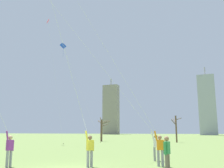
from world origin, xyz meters
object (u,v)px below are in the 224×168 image
(distant_kite_low_near_trees_blue, at_px, (66,53))
(bystander_watching_nearby, at_px, (167,153))
(bare_tree_center, at_px, (102,129))
(bare_tree_left_of_center, at_px, (176,128))
(kite_flyer_midfield_left_orange, at_px, (120,78))
(kite_flyer_midfield_right_teal, at_px, (140,124))
(distant_kite_high_overhead_red, at_px, (49,29))
(kite_flyer_midfield_center_yellow, at_px, (76,97))

(distant_kite_low_near_trees_blue, bearing_deg, bystander_watching_nearby, -50.33)
(distant_kite_low_near_trees_blue, relative_size, bare_tree_center, 3.60)
(bare_tree_left_of_center, bearing_deg, kite_flyer_midfield_left_orange, -89.77)
(bystander_watching_nearby, relative_size, bare_tree_left_of_center, 0.36)
(distant_kite_low_near_trees_blue, distance_m, bare_tree_left_of_center, 22.43)
(kite_flyer_midfield_right_teal, relative_size, distant_kite_high_overhead_red, 0.62)
(bare_tree_center, bearing_deg, distant_kite_high_overhead_red, -124.59)
(kite_flyer_midfield_center_yellow, relative_size, bare_tree_center, 2.70)
(bystander_watching_nearby, xyz_separation_m, distant_kite_high_overhead_red, (-23.22, 24.01, 18.67))
(distant_kite_low_near_trees_blue, bearing_deg, kite_flyer_midfield_center_yellow, -57.92)
(kite_flyer_midfield_left_orange, bearing_deg, distant_kite_low_near_trees_blue, 127.90)
(bare_tree_center, bearing_deg, kite_flyer_midfield_right_teal, -63.34)
(kite_flyer_midfield_left_orange, bearing_deg, bare_tree_center, 114.10)
(kite_flyer_midfield_right_teal, bearing_deg, distant_kite_low_near_trees_blue, 132.09)
(kite_flyer_midfield_center_yellow, distance_m, bare_tree_center, 35.55)
(kite_flyer_midfield_right_teal, xyz_separation_m, distant_kite_low_near_trees_blue, (-16.60, 18.38, 12.03))
(distant_kite_high_overhead_red, height_order, bare_tree_center, distant_kite_high_overhead_red)
(kite_flyer_midfield_left_orange, bearing_deg, kite_flyer_midfield_center_yellow, -125.27)
(kite_flyer_midfield_right_teal, distance_m, bystander_watching_nearby, 5.20)
(kite_flyer_midfield_right_teal, bearing_deg, distant_kite_high_overhead_red, 136.86)
(kite_flyer_midfield_center_yellow, relative_size, kite_flyer_midfield_right_teal, 0.89)
(kite_flyer_midfield_left_orange, relative_size, bare_tree_left_of_center, 3.76)
(bystander_watching_nearby, distance_m, bare_tree_left_of_center, 33.50)
(bystander_watching_nearby, bearing_deg, bare_tree_left_of_center, 95.25)
(kite_flyer_midfield_left_orange, relative_size, bare_tree_center, 3.82)
(bystander_watching_nearby, bearing_deg, distant_kite_high_overhead_red, 134.04)
(kite_flyer_midfield_center_yellow, height_order, bare_tree_center, kite_flyer_midfield_center_yellow)
(kite_flyer_midfield_center_yellow, bearing_deg, bystander_watching_nearby, 0.71)
(bare_tree_left_of_center, bearing_deg, distant_kite_high_overhead_red, -155.21)
(bystander_watching_nearby, bearing_deg, bare_tree_center, 116.79)
(kite_flyer_midfield_center_yellow, height_order, distant_kite_high_overhead_red, distant_kite_high_overhead_red)
(kite_flyer_midfield_left_orange, height_order, bystander_watching_nearby, kite_flyer_midfield_left_orange)
(kite_flyer_midfield_right_teal, xyz_separation_m, distant_kite_high_overhead_red, (-20.90, 19.59, 17.24))
(kite_flyer_midfield_left_orange, xyz_separation_m, kite_flyer_midfield_center_yellow, (-1.65, -2.33, -1.32))
(kite_flyer_midfield_center_yellow, height_order, kite_flyer_midfield_right_teal, kite_flyer_midfield_right_teal)
(kite_flyer_midfield_left_orange, relative_size, distant_kite_low_near_trees_blue, 1.06)
(kite_flyer_midfield_center_yellow, bearing_deg, distant_kite_high_overhead_red, 127.75)
(kite_flyer_midfield_right_teal, height_order, distant_kite_low_near_trees_blue, distant_kite_low_near_trees_blue)
(kite_flyer_midfield_left_orange, distance_m, kite_flyer_midfield_center_yellow, 3.15)
(kite_flyer_midfield_right_teal, bearing_deg, bystander_watching_nearby, -62.38)
(kite_flyer_midfield_center_yellow, bearing_deg, kite_flyer_midfield_right_teal, 63.14)
(distant_kite_high_overhead_red, bearing_deg, bare_tree_left_of_center, 24.79)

